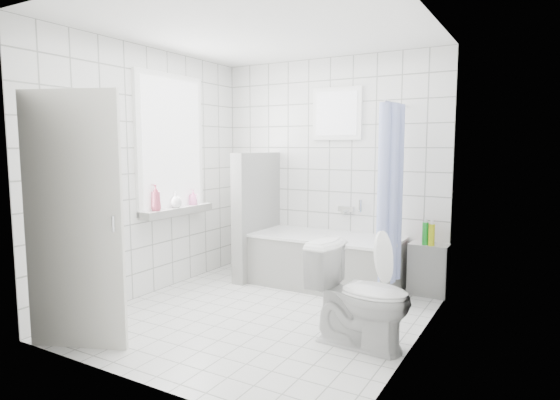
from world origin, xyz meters
The scene contains 19 objects.
ground centered at (0.00, 0.00, 0.00)m, with size 3.00×3.00×0.00m, color white.
ceiling centered at (0.00, 0.00, 2.60)m, with size 3.00×3.00×0.00m, color white.
wall_back centered at (0.00, 1.50, 1.30)m, with size 2.80×0.02×2.60m, color white.
wall_front centered at (0.00, -1.50, 1.30)m, with size 2.80×0.02×2.60m, color white.
wall_left centered at (-1.40, 0.00, 1.30)m, with size 0.02×3.00×2.60m, color white.
wall_right centered at (1.40, 0.00, 1.30)m, with size 0.02×3.00×2.60m, color white.
window_left centered at (-1.35, 0.30, 1.60)m, with size 0.01×0.90×1.40m, color white.
window_back centered at (0.10, 1.46, 1.95)m, with size 0.50×0.01×0.50m, color white.
window_sill centered at (-1.31, 0.30, 0.86)m, with size 0.18×1.02×0.08m, color white.
door centered at (-0.88, -1.33, 1.00)m, with size 0.04×0.80×2.00m, color silver.
bathtub centered at (0.14, 1.12, 0.29)m, with size 1.65×0.77×0.58m.
partition_wall centered at (-0.75, 1.07, 0.75)m, with size 0.15×0.85×1.50m, color white.
tiled_ledge centered at (1.21, 1.38, 0.28)m, with size 0.40×0.24×0.55m, color white.
toilet centered at (1.03, -0.20, 0.41)m, with size 0.46×0.80×0.82m, color white.
curtain_rod centered at (0.90, 1.10, 2.00)m, with size 0.02×0.02×0.80m, color silver.
shower_curtain centered at (0.90, 0.97, 1.10)m, with size 0.14×0.48×1.78m, color #4356C6, non-canonical shape.
tub_faucet centered at (0.24, 1.46, 0.85)m, with size 0.18×0.06×0.06m, color silver.
sill_bottles centered at (-1.30, 0.19, 1.01)m, with size 0.19×0.71×0.28m.
ledge_bottles centered at (1.20, 1.33, 0.66)m, with size 0.14×0.14×0.24m.
Camera 1 is at (2.26, -3.61, 1.58)m, focal length 30.00 mm.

